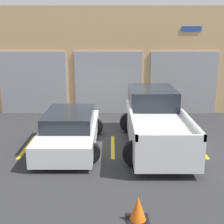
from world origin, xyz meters
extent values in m
plane|color=#2D2D30|center=(0.00, 0.00, 0.00)|extent=(28.00, 28.00, 0.00)
cube|color=tan|center=(0.00, 3.30, 2.48)|extent=(13.06, 0.60, 4.96)
cube|color=#939399|center=(-3.76, 2.96, 1.47)|extent=(3.16, 0.08, 2.94)
cube|color=#939399|center=(-0.20, 2.96, 1.47)|extent=(3.16, 0.08, 2.94)
cube|color=#939399|center=(3.36, 2.96, 1.47)|extent=(3.16, 0.08, 2.94)
cube|color=#1E4799|center=(3.59, 2.97, 3.95)|extent=(0.90, 0.03, 0.22)
cube|color=white|center=(1.47, -1.65, 0.66)|extent=(1.81, 5.13, 0.88)
cube|color=#1E2328|center=(1.47, -0.24, 1.44)|extent=(1.67, 2.31, 0.68)
cube|color=white|center=(0.60, -2.80, 1.19)|extent=(0.08, 2.82, 0.18)
cube|color=white|center=(2.34, -2.80, 1.19)|extent=(0.08, 2.82, 0.18)
cube|color=white|center=(1.47, -4.17, 1.19)|extent=(1.81, 0.08, 0.18)
cylinder|color=black|center=(0.67, -0.06, 0.39)|extent=(0.79, 0.22, 0.79)
cylinder|color=black|center=(2.27, -0.06, 0.39)|extent=(0.79, 0.22, 0.79)
cylinder|color=black|center=(0.67, -3.24, 0.39)|extent=(0.79, 0.22, 0.79)
cylinder|color=black|center=(2.27, -3.24, 0.39)|extent=(0.79, 0.22, 0.79)
cube|color=white|center=(-1.47, -1.65, 0.45)|extent=(1.78, 4.28, 0.61)
cube|color=#1E2328|center=(-1.47, -1.54, 0.98)|extent=(1.57, 2.35, 0.47)
cylinder|color=black|center=(-2.25, -0.32, 0.31)|extent=(0.62, 0.22, 0.62)
cylinder|color=black|center=(-0.69, -0.32, 0.31)|extent=(0.62, 0.22, 0.62)
cylinder|color=black|center=(-2.25, -2.98, 0.31)|extent=(0.62, 0.22, 0.62)
cylinder|color=black|center=(-0.69, -2.98, 0.31)|extent=(0.62, 0.22, 0.62)
cube|color=gold|center=(-2.94, -1.65, 0.00)|extent=(0.12, 2.20, 0.01)
cube|color=gold|center=(0.00, -1.65, 0.00)|extent=(0.12, 2.20, 0.01)
cube|color=gold|center=(2.94, -1.65, 0.00)|extent=(0.12, 2.20, 0.01)
cube|color=black|center=(0.51, -5.95, 0.01)|extent=(0.47, 0.47, 0.03)
cone|color=orange|center=(0.51, -5.95, 0.28)|extent=(0.36, 0.36, 0.55)
camera|label=1|loc=(-0.03, -11.68, 3.80)|focal=50.00mm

